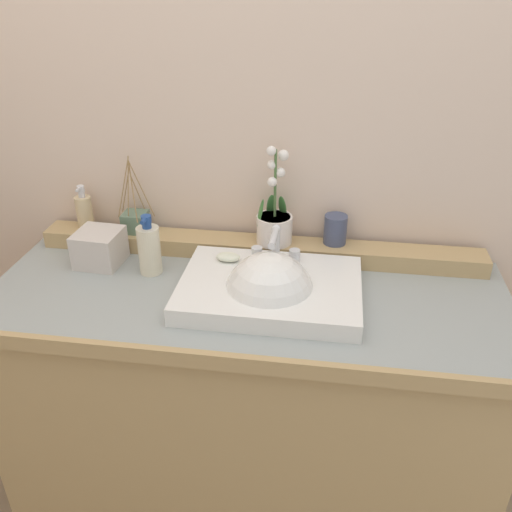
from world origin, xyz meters
name	(u,v)px	position (x,y,z in m)	size (l,w,h in m)	color
floor	(249,512)	(0.00, 0.00, -0.05)	(3.15, 3.74, 0.10)	gray
wall_back	(266,115)	(0.00, 0.39, 1.29)	(3.15, 0.20, 2.59)	beige
vanity_cabinet	(248,410)	(0.00, 0.00, 0.45)	(1.46, 0.57, 0.90)	tan
back_ledge	(258,248)	(0.00, 0.22, 0.92)	(1.38, 0.10, 0.05)	tan
sink_basin	(270,293)	(0.07, -0.03, 0.91)	(0.49, 0.35, 0.27)	white
soap_bar	(228,257)	(-0.07, 0.08, 0.96)	(0.07, 0.04, 0.02)	silver
potted_plant	(274,221)	(0.05, 0.22, 1.01)	(0.11, 0.11, 0.31)	silver
soap_dispenser	(84,210)	(-0.57, 0.24, 1.00)	(0.05, 0.05, 0.14)	beige
tumbler_cup	(335,229)	(0.23, 0.24, 0.99)	(0.07, 0.07, 0.09)	#3F4762
reed_diffuser	(136,221)	(-0.40, 0.23, 0.98)	(0.12, 0.09, 0.25)	slate
lotion_bottle	(149,249)	(-0.30, 0.07, 0.97)	(0.07, 0.07, 0.18)	beige
tissue_box	(100,248)	(-0.47, 0.10, 0.94)	(0.13, 0.13, 0.11)	beige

